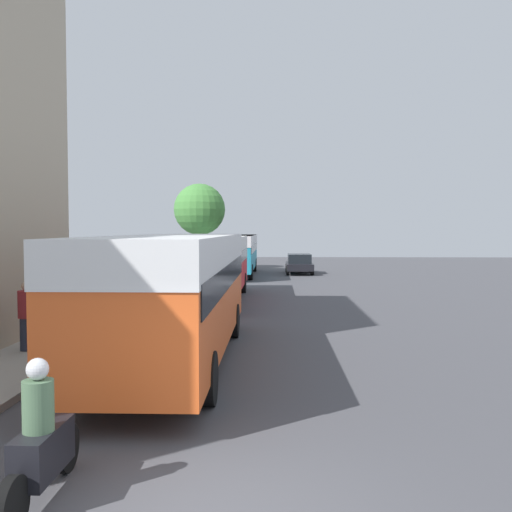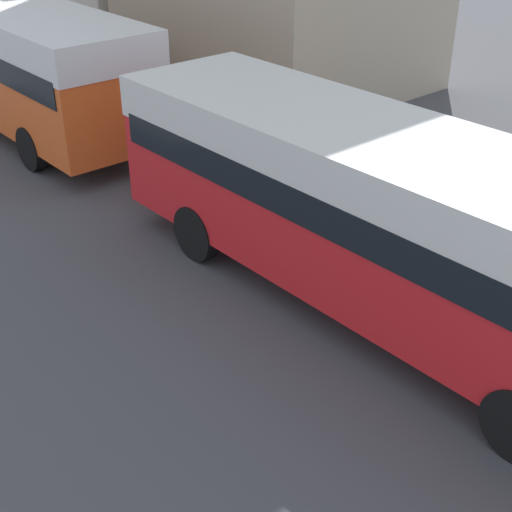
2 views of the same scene
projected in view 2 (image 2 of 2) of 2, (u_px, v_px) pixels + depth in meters
name	position (u px, v px, depth m)	size (l,w,h in m)	color
sidewalk	(21.00, 46.00, 25.80)	(2.20, 120.00, 0.15)	#9E998E
bus_lead	(8.00, 45.00, 17.95)	(2.62, 10.65, 3.07)	#EA5B23
bus_following	(388.00, 201.00, 10.30)	(2.62, 10.22, 2.87)	red
pedestrian_walking_away	(153.00, 62.00, 20.24)	(0.41, 0.41, 1.75)	#232838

